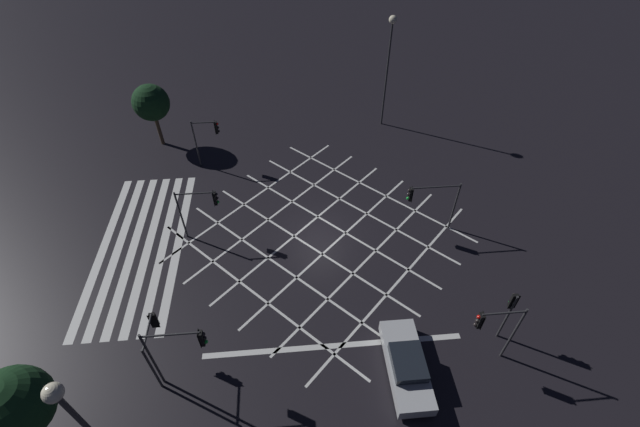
{
  "coord_description": "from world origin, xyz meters",
  "views": [
    {
      "loc": [
        18.48,
        -1.62,
        19.56
      ],
      "look_at": [
        0.0,
        0.0,
        1.84
      ],
      "focal_mm": 24.0,
      "sensor_mm": 36.0,
      "label": 1
    }
  ],
  "objects": [
    {
      "name": "ground_plane",
      "position": [
        0.0,
        0.0,
        0.0
      ],
      "size": [
        200.0,
        200.0,
        0.0
      ],
      "primitive_type": "plane",
      "color": "black"
    },
    {
      "name": "road_markings",
      "position": [
        0.43,
        -6.19,
        0.0
      ],
      "size": [
        19.46,
        23.27,
        0.01
      ],
      "color": "silver",
      "rests_on": "ground_plane"
    },
    {
      "name": "traffic_light_median_south",
      "position": [
        -0.57,
        -7.0,
        2.67
      ],
      "size": [
        0.36,
        2.48,
        3.63
      ],
      "rotation": [
        0.0,
        0.0,
        1.57
      ],
      "color": "#2D2D30",
      "rests_on": "ground_plane"
    },
    {
      "name": "traffic_light_se_main",
      "position": [
        7.94,
        -8.17,
        2.43
      ],
      "size": [
        2.07,
        0.36,
        3.35
      ],
      "rotation": [
        0.0,
        0.0,
        3.14
      ],
      "color": "#2D2D30",
      "rests_on": "ground_plane"
    },
    {
      "name": "traffic_light_sw_cross",
      "position": [
        -7.95,
        -7.32,
        2.75
      ],
      "size": [
        0.36,
        1.92,
        3.79
      ],
      "rotation": [
        0.0,
        0.0,
        1.57
      ],
      "color": "#2D2D30",
      "rests_on": "ground_plane"
    },
    {
      "name": "traffic_light_se_cross",
      "position": [
        8.83,
        -6.76,
        3.05
      ],
      "size": [
        0.36,
        2.65,
        4.13
      ],
      "rotation": [
        0.0,
        0.0,
        1.57
      ],
      "color": "#2D2D30",
      "rests_on": "ground_plane"
    },
    {
      "name": "traffic_light_ne_cross",
      "position": [
        8.93,
        7.02,
        2.92
      ],
      "size": [
        0.36,
        2.21,
        3.99
      ],
      "rotation": [
        0.0,
        0.0,
        -1.57
      ],
      "color": "#2D2D30",
      "rests_on": "ground_plane"
    },
    {
      "name": "traffic_light_ne_main",
      "position": [
        7.76,
        8.37,
        2.41
      ],
      "size": [
        0.39,
        0.36,
        3.36
      ],
      "rotation": [
        0.0,
        0.0,
        3.14
      ],
      "color": "#2D2D30",
      "rests_on": "ground_plane"
    },
    {
      "name": "traffic_light_median_north",
      "position": [
        0.12,
        6.54,
        2.73
      ],
      "size": [
        0.36,
        3.17,
        3.66
      ],
      "rotation": [
        0.0,
        0.0,
        -1.57
      ],
      "color": "#2D2D30",
      "rests_on": "ground_plane"
    },
    {
      "name": "street_lamp_east",
      "position": [
        -12.5,
        6.32,
        6.67
      ],
      "size": [
        0.6,
        0.6,
        8.84
      ],
      "color": "#2D2D30",
      "rests_on": "ground_plane"
    },
    {
      "name": "street_tree_near",
      "position": [
        11.12,
        -12.24,
        3.71
      ],
      "size": [
        2.89,
        2.89,
        5.17
      ],
      "color": "brown",
      "rests_on": "ground_plane"
    },
    {
      "name": "street_tree_far",
      "position": [
        -11.12,
        -11.64,
        3.6
      ],
      "size": [
        2.72,
        2.72,
        4.98
      ],
      "color": "brown",
      "rests_on": "ground_plane"
    },
    {
      "name": "waiting_car",
      "position": [
        9.32,
        3.24,
        0.63
      ],
      "size": [
        4.55,
        1.71,
        1.31
      ],
      "rotation": [
        0.0,
        0.0,
        3.14
      ],
      "color": "#B7BABC",
      "rests_on": "ground_plane"
    }
  ]
}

